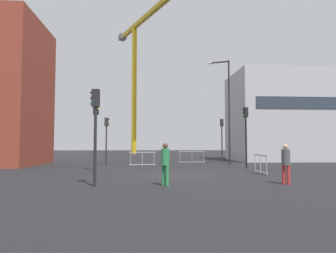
# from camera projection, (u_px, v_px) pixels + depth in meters

# --- Properties ---
(ground) EXTENTS (160.00, 160.00, 0.00)m
(ground) POSITION_uv_depth(u_px,v_px,m) (178.00, 175.00, 16.86)
(ground) COLOR black
(office_block) EXTENTS (12.71, 7.50, 9.10)m
(office_block) POSITION_uv_depth(u_px,v_px,m) (293.00, 117.00, 32.93)
(office_block) COLOR #B7B7BC
(office_block) RESTS_ON ground
(construction_crane) EXTENTS (9.41, 19.14, 24.08)m
(construction_crane) POSITION_uv_depth(u_px,v_px,m) (136.00, 65.00, 56.88)
(construction_crane) COLOR gold
(construction_crane) RESTS_ON ground
(streetlamp_tall) EXTENTS (1.73, 0.81, 8.74)m
(streetlamp_tall) POSITION_uv_depth(u_px,v_px,m) (227.00, 104.00, 26.09)
(streetlamp_tall) COLOR #232326
(streetlamp_tall) RESTS_ON ground
(traffic_light_near) EXTENTS (0.38, 0.27, 3.84)m
(traffic_light_near) POSITION_uv_depth(u_px,v_px,m) (95.00, 121.00, 12.38)
(traffic_light_near) COLOR #232326
(traffic_light_near) RESTS_ON ground
(traffic_light_median) EXTENTS (0.38, 0.28, 4.27)m
(traffic_light_median) POSITION_uv_depth(u_px,v_px,m) (246.00, 127.00, 21.93)
(traffic_light_median) COLOR black
(traffic_light_median) RESTS_ON ground
(traffic_light_verge) EXTENTS (0.39, 0.35, 4.19)m
(traffic_light_verge) POSITION_uv_depth(u_px,v_px,m) (96.00, 126.00, 19.30)
(traffic_light_verge) COLOR #2D2D30
(traffic_light_verge) RESTS_ON ground
(traffic_light_corner) EXTENTS (0.28, 0.39, 4.07)m
(traffic_light_corner) POSITION_uv_depth(u_px,v_px,m) (222.00, 133.00, 29.27)
(traffic_light_corner) COLOR #2D2D30
(traffic_light_corner) RESTS_ON ground
(traffic_light_far) EXTENTS (0.39, 0.28, 3.88)m
(traffic_light_far) POSITION_uv_depth(u_px,v_px,m) (106.00, 133.00, 25.75)
(traffic_light_far) COLOR #2D2D30
(traffic_light_far) RESTS_ON ground
(pedestrian_walking) EXTENTS (0.34, 0.34, 1.66)m
(pedestrian_walking) POSITION_uv_depth(u_px,v_px,m) (286.00, 161.00, 12.90)
(pedestrian_walking) COLOR red
(pedestrian_walking) RESTS_ON ground
(pedestrian_waiting) EXTENTS (0.34, 0.34, 1.70)m
(pedestrian_waiting) POSITION_uv_depth(u_px,v_px,m) (165.00, 161.00, 12.43)
(pedestrian_waiting) COLOR #2D844C
(pedestrian_waiting) RESTS_ON ground
(safety_barrier_left_run) EXTENTS (2.04, 0.22, 1.08)m
(safety_barrier_left_run) POSITION_uv_depth(u_px,v_px,m) (142.00, 159.00, 24.25)
(safety_barrier_left_run) COLOR #B2B5BA
(safety_barrier_left_run) RESTS_ON ground
(safety_barrier_mid_span) EXTENTS (0.18, 2.27, 1.08)m
(safety_barrier_mid_span) POSITION_uv_depth(u_px,v_px,m) (260.00, 164.00, 17.56)
(safety_barrier_mid_span) COLOR #B2B5BA
(safety_barrier_mid_span) RESTS_ON ground
(safety_barrier_front) EXTENTS (2.41, 0.26, 1.08)m
(safety_barrier_front) POSITION_uv_depth(u_px,v_px,m) (192.00, 157.00, 27.99)
(safety_barrier_front) COLOR #9EA0A5
(safety_barrier_front) RESTS_ON ground
(traffic_cone_by_barrier) EXTENTS (0.63, 0.63, 0.64)m
(traffic_cone_by_barrier) POSITION_uv_depth(u_px,v_px,m) (165.00, 159.00, 28.73)
(traffic_cone_by_barrier) COLOR black
(traffic_cone_by_barrier) RESTS_ON ground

